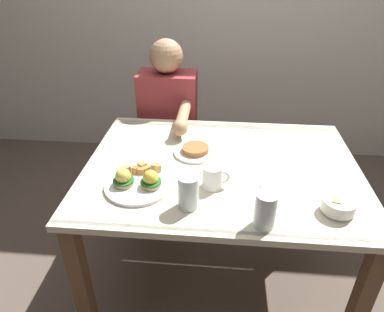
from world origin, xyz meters
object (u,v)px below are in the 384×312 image
(water_glass_near, at_px, (265,212))
(fruit_bowl, at_px, (338,206))
(side_plate, at_px, (195,151))
(diner_person, at_px, (168,122))
(eggs_benedict_plate, at_px, (138,181))
(dining_table, at_px, (221,185))
(water_glass_far, at_px, (188,194))
(coffee_mug, at_px, (213,176))
(fork, at_px, (266,198))

(water_glass_near, bearing_deg, fruit_bowl, 19.00)
(fruit_bowl, height_order, side_plate, fruit_bowl)
(water_glass_near, xyz_separation_m, diner_person, (-0.48, 0.98, -0.15))
(eggs_benedict_plate, relative_size, water_glass_near, 2.05)
(eggs_benedict_plate, distance_m, side_plate, 0.35)
(side_plate, distance_m, diner_person, 0.56)
(fruit_bowl, relative_size, water_glass_near, 0.91)
(dining_table, relative_size, water_glass_far, 9.13)
(dining_table, height_order, water_glass_near, water_glass_near)
(eggs_benedict_plate, bearing_deg, fruit_bowl, -7.08)
(water_glass_far, bearing_deg, water_glass_near, -16.24)
(side_plate, bearing_deg, water_glass_far, -89.05)
(coffee_mug, distance_m, fork, 0.22)
(coffee_mug, bearing_deg, diner_person, 111.17)
(coffee_mug, xyz_separation_m, fork, (0.21, -0.06, -0.05))
(fruit_bowl, relative_size, water_glass_far, 0.91)
(coffee_mug, height_order, diner_person, diner_person)
(eggs_benedict_plate, bearing_deg, fork, -4.03)
(fruit_bowl, relative_size, diner_person, 0.11)
(diner_person, bearing_deg, coffee_mug, -68.83)
(dining_table, distance_m, water_glass_near, 0.43)
(eggs_benedict_plate, relative_size, fruit_bowl, 2.25)
(coffee_mug, xyz_separation_m, water_glass_near, (0.18, -0.21, 0.01))
(coffee_mug, bearing_deg, fruit_bowl, -14.31)
(eggs_benedict_plate, xyz_separation_m, water_glass_far, (0.21, -0.11, 0.03))
(fruit_bowl, distance_m, fork, 0.26)
(eggs_benedict_plate, relative_size, fork, 1.73)
(eggs_benedict_plate, height_order, water_glass_far, water_glass_far)
(eggs_benedict_plate, height_order, fruit_bowl, eggs_benedict_plate)
(water_glass_near, bearing_deg, eggs_benedict_plate, 158.81)
(fork, relative_size, diner_person, 0.14)
(water_glass_far, xyz_separation_m, side_plate, (-0.01, 0.39, -0.04))
(fruit_bowl, bearing_deg, side_plate, 145.70)
(fruit_bowl, height_order, water_glass_near, water_glass_near)
(diner_person, bearing_deg, eggs_benedict_plate, -90.06)
(diner_person, bearing_deg, side_plate, -67.95)
(water_glass_near, relative_size, diner_person, 0.12)
(water_glass_near, bearing_deg, fork, 81.90)
(water_glass_far, bearing_deg, coffee_mug, 57.49)
(dining_table, xyz_separation_m, fruit_bowl, (0.42, -0.28, 0.14))
(fork, height_order, side_plate, side_plate)
(coffee_mug, bearing_deg, eggs_benedict_plate, -175.60)
(water_glass_near, bearing_deg, side_plate, 120.55)
(dining_table, bearing_deg, fruit_bowl, -33.73)
(side_plate, bearing_deg, diner_person, 112.05)
(fork, relative_size, side_plate, 0.78)
(eggs_benedict_plate, xyz_separation_m, side_plate, (0.21, 0.28, -0.01))
(side_plate, xyz_separation_m, diner_person, (-0.21, 0.51, -0.10))
(eggs_benedict_plate, height_order, water_glass_near, water_glass_near)
(water_glass_far, xyz_separation_m, diner_person, (-0.21, 0.90, -0.15))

